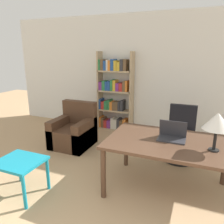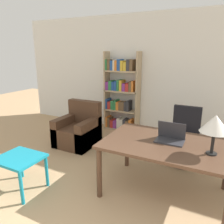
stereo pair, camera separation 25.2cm
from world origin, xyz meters
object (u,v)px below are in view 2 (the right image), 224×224
laptop (170,137)px  bookshelf (121,95)px  office_chair (184,138)px  table_lamp (215,124)px  side_table_blue (20,162)px  armchair (78,131)px  desk (166,149)px

laptop → bookshelf: size_ratio=0.19×
office_chair → bookshelf: 1.99m
laptop → table_lamp: 0.61m
office_chair → side_table_blue: size_ratio=1.66×
laptop → bookshelf: bookshelf is taller
armchair → bookshelf: size_ratio=0.47×
desk → table_lamp: 0.69m
office_chair → table_lamp: bearing=-68.4°
desk → bookshelf: 2.61m
office_chair → side_table_blue: office_chair is taller
office_chair → armchair: (-2.07, -0.22, -0.15)m
side_table_blue → desk: bearing=24.5°
desk → bookshelf: bookshelf is taller
desk → bookshelf: (-1.59, 2.06, 0.21)m
desk → armchair: (-2.00, 0.84, -0.37)m
desk → laptop: 0.16m
laptop → office_chair: size_ratio=0.37×
desk → side_table_blue: 1.97m
bookshelf → desk: bearing=-52.2°
laptop → table_lamp: (0.50, -0.17, 0.30)m
table_lamp → side_table_blue: bearing=-162.6°
desk → armchair: armchair is taller
table_lamp → armchair: (-2.52, 0.93, -0.81)m
office_chair → laptop: bearing=-92.8°
desk → laptop: (0.02, 0.08, 0.14)m
table_lamp → armchair: size_ratio=0.53×
office_chair → armchair: size_ratio=1.10×
table_lamp → side_table_blue: 2.51m
office_chair → bookshelf: size_ratio=0.51×
laptop → side_table_blue: laptop is taller
table_lamp → desk: bearing=170.3°
side_table_blue → armchair: (-0.22, 1.65, -0.13)m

